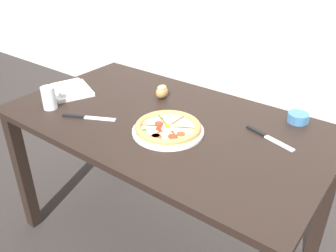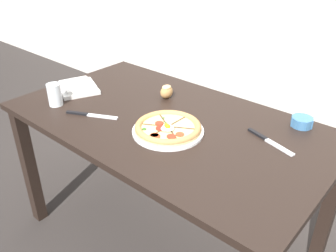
{
  "view_description": "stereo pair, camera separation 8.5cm",
  "coord_description": "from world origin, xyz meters",
  "px_view_note": "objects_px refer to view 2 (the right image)",
  "views": [
    {
      "loc": [
        0.86,
        -1.11,
        1.5
      ],
      "look_at": [
        0.08,
        -0.09,
        0.78
      ],
      "focal_mm": 38.0,
      "sensor_mm": 36.0,
      "label": 1
    },
    {
      "loc": [
        0.92,
        -1.06,
        1.5
      ],
      "look_at": [
        0.08,
        -0.09,
        0.78
      ],
      "focal_mm": 38.0,
      "sensor_mm": 36.0,
      "label": 2
    }
  ],
  "objects_px": {
    "napkin_folded": "(78,87)",
    "bread_piece_near": "(167,91)",
    "knife_spare": "(91,115)",
    "water_glass": "(55,96)",
    "pizza": "(168,128)",
    "knife_main": "(269,141)",
    "dining_table": "(167,138)",
    "ramekin_bowl": "(302,122)"
  },
  "relations": [
    {
      "from": "pizza",
      "to": "water_glass",
      "type": "xyz_separation_m",
      "value": [
        -0.58,
        -0.15,
        0.03
      ]
    },
    {
      "from": "napkin_folded",
      "to": "ramekin_bowl",
      "type": "bearing_deg",
      "value": 20.37
    },
    {
      "from": "dining_table",
      "to": "knife_main",
      "type": "distance_m",
      "value": 0.47
    },
    {
      "from": "knife_main",
      "to": "knife_spare",
      "type": "height_order",
      "value": "same"
    },
    {
      "from": "ramekin_bowl",
      "to": "water_glass",
      "type": "bearing_deg",
      "value": -149.88
    },
    {
      "from": "dining_table",
      "to": "bread_piece_near",
      "type": "relative_size",
      "value": 17.53
    },
    {
      "from": "napkin_folded",
      "to": "bread_piece_near",
      "type": "distance_m",
      "value": 0.48
    },
    {
      "from": "bread_piece_near",
      "to": "water_glass",
      "type": "xyz_separation_m",
      "value": [
        -0.35,
        -0.41,
        0.01
      ]
    },
    {
      "from": "pizza",
      "to": "knife_main",
      "type": "height_order",
      "value": "pizza"
    },
    {
      "from": "napkin_folded",
      "to": "knife_spare",
      "type": "bearing_deg",
      "value": -26.35
    },
    {
      "from": "knife_spare",
      "to": "napkin_folded",
      "type": "bearing_deg",
      "value": 127.22
    },
    {
      "from": "pizza",
      "to": "knife_main",
      "type": "relative_size",
      "value": 1.3
    },
    {
      "from": "ramekin_bowl",
      "to": "napkin_folded",
      "type": "bearing_deg",
      "value": -159.63
    },
    {
      "from": "napkin_folded",
      "to": "bread_piece_near",
      "type": "height_order",
      "value": "bread_piece_near"
    },
    {
      "from": "pizza",
      "to": "bread_piece_near",
      "type": "bearing_deg",
      "value": 131.97
    },
    {
      "from": "pizza",
      "to": "knife_spare",
      "type": "bearing_deg",
      "value": -162.32
    },
    {
      "from": "ramekin_bowl",
      "to": "knife_spare",
      "type": "height_order",
      "value": "ramekin_bowl"
    },
    {
      "from": "pizza",
      "to": "napkin_folded",
      "type": "xyz_separation_m",
      "value": [
        -0.65,
        0.03,
        -0.0
      ]
    },
    {
      "from": "bread_piece_near",
      "to": "knife_main",
      "type": "distance_m",
      "value": 0.59
    },
    {
      "from": "ramekin_bowl",
      "to": "napkin_folded",
      "type": "distance_m",
      "value": 1.12
    },
    {
      "from": "dining_table",
      "to": "bread_piece_near",
      "type": "bearing_deg",
      "value": 131.0
    },
    {
      "from": "pizza",
      "to": "bread_piece_near",
      "type": "xyz_separation_m",
      "value": [
        -0.23,
        0.26,
        0.02
      ]
    },
    {
      "from": "napkin_folded",
      "to": "knife_spare",
      "type": "relative_size",
      "value": 1.19
    },
    {
      "from": "dining_table",
      "to": "water_glass",
      "type": "bearing_deg",
      "value": -154.37
    },
    {
      "from": "knife_spare",
      "to": "water_glass",
      "type": "height_order",
      "value": "water_glass"
    },
    {
      "from": "pizza",
      "to": "napkin_folded",
      "type": "bearing_deg",
      "value": 177.65
    },
    {
      "from": "napkin_folded",
      "to": "knife_main",
      "type": "height_order",
      "value": "napkin_folded"
    },
    {
      "from": "dining_table",
      "to": "water_glass",
      "type": "relative_size",
      "value": 13.44
    },
    {
      "from": "knife_spare",
      "to": "dining_table",
      "type": "bearing_deg",
      "value": 9.39
    },
    {
      "from": "ramekin_bowl",
      "to": "pizza",
      "type": "bearing_deg",
      "value": -133.86
    },
    {
      "from": "bread_piece_near",
      "to": "knife_spare",
      "type": "relative_size",
      "value": 0.36
    },
    {
      "from": "bread_piece_near",
      "to": "knife_spare",
      "type": "xyz_separation_m",
      "value": [
        -0.13,
        -0.37,
        -0.03
      ]
    },
    {
      "from": "knife_main",
      "to": "pizza",
      "type": "bearing_deg",
      "value": -133.59
    },
    {
      "from": "dining_table",
      "to": "knife_main",
      "type": "relative_size",
      "value": 6.28
    },
    {
      "from": "dining_table",
      "to": "pizza",
      "type": "height_order",
      "value": "pizza"
    },
    {
      "from": "napkin_folded",
      "to": "pizza",
      "type": "bearing_deg",
      "value": -2.35
    },
    {
      "from": "dining_table",
      "to": "ramekin_bowl",
      "type": "distance_m",
      "value": 0.6
    },
    {
      "from": "dining_table",
      "to": "knife_spare",
      "type": "distance_m",
      "value": 0.36
    },
    {
      "from": "knife_spare",
      "to": "water_glass",
      "type": "relative_size",
      "value": 2.16
    },
    {
      "from": "ramekin_bowl",
      "to": "bread_piece_near",
      "type": "relative_size",
      "value": 1.16
    },
    {
      "from": "water_glass",
      "to": "ramekin_bowl",
      "type": "bearing_deg",
      "value": 30.12
    },
    {
      "from": "ramekin_bowl",
      "to": "knife_spare",
      "type": "relative_size",
      "value": 0.41
    }
  ]
}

